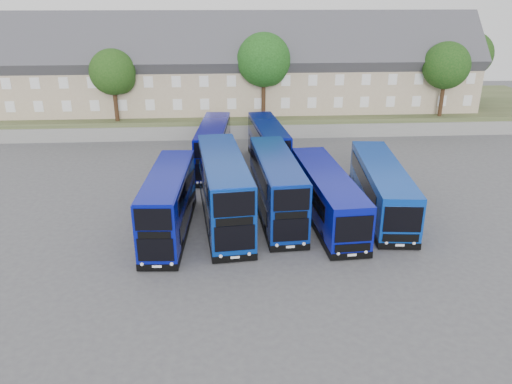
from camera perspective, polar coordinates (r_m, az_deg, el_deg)
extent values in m
plane|color=#4D4D52|center=(32.91, 0.91, -5.27)|extent=(120.00, 120.00, 0.00)
cube|color=slate|center=(55.12, -1.12, 6.85)|extent=(70.00, 0.40, 1.50)
cube|color=#3E4C2A|center=(64.77, -1.55, 9.34)|extent=(80.00, 20.00, 2.00)
cube|color=tan|center=(63.78, -23.95, 10.99)|extent=(6.00, 8.00, 6.00)
cube|color=#3E3E43|center=(63.38, -24.37, 13.64)|extent=(6.00, 10.40, 10.40)
cube|color=brown|center=(62.58, -23.59, 17.24)|extent=(0.60, 0.90, 1.40)
cube|color=tan|center=(62.01, -18.64, 11.44)|extent=(6.00, 8.00, 6.00)
cube|color=#3E3E43|center=(61.60, -18.98, 14.18)|extent=(6.00, 10.40, 10.40)
cube|color=brown|center=(60.92, -18.01, 17.87)|extent=(0.60, 0.90, 1.40)
cube|color=tan|center=(60.79, -13.05, 11.82)|extent=(6.00, 8.00, 6.00)
cube|color=#3E3E43|center=(60.37, -13.30, 14.62)|extent=(6.00, 10.40, 10.40)
cube|color=brown|center=(59.82, -12.14, 18.36)|extent=(0.60, 0.90, 1.40)
cube|color=tan|center=(60.14, -7.28, 12.09)|extent=(6.00, 8.00, 6.00)
cube|color=#3E3E43|center=(59.71, -7.42, 14.93)|extent=(6.00, 10.40, 10.40)
cube|color=brown|center=(59.32, -6.08, 18.67)|extent=(0.60, 0.90, 1.40)
cube|color=tan|center=(60.08, -1.43, 12.25)|extent=(6.00, 8.00, 6.00)
cube|color=#3E3E43|center=(59.66, -1.46, 15.09)|extent=(6.00, 10.40, 10.40)
cube|color=brown|center=(59.41, 0.03, 18.79)|extent=(0.60, 0.90, 1.40)
cube|color=tan|center=(60.62, 4.38, 12.28)|extent=(6.00, 8.00, 6.00)
cube|color=#3E3E43|center=(60.20, 4.46, 15.10)|extent=(6.00, 10.40, 10.40)
cube|color=brown|center=(60.11, 6.07, 18.71)|extent=(0.60, 0.90, 1.40)
cube|color=tan|center=(61.75, 10.03, 12.19)|extent=(6.00, 8.00, 6.00)
cube|color=#3E3E43|center=(61.33, 10.22, 14.95)|extent=(6.00, 10.40, 10.40)
cube|color=brown|center=(61.39, 11.90, 18.45)|extent=(0.60, 0.90, 1.40)
cube|color=tan|center=(63.42, 15.42, 12.00)|extent=(6.00, 8.00, 6.00)
cube|color=#3E3E43|center=(63.02, 15.70, 14.68)|extent=(6.00, 10.40, 10.40)
cube|color=brown|center=(63.21, 17.42, 18.04)|extent=(0.60, 0.90, 1.40)
cube|color=tan|center=(65.60, 20.49, 11.73)|extent=(6.00, 8.00, 6.00)
cube|color=#3E3E43|center=(65.21, 20.84, 14.31)|extent=(6.00, 10.40, 10.40)
cube|color=brown|center=(65.54, 22.56, 17.51)|extent=(0.60, 0.90, 1.40)
cube|color=#071090|center=(33.23, -9.95, -1.05)|extent=(2.94, 10.51, 3.81)
cube|color=black|center=(34.02, -9.74, -4.08)|extent=(2.98, 10.55, 0.45)
cube|color=black|center=(28.92, -11.41, -6.52)|extent=(2.06, 0.17, 1.42)
cube|color=black|center=(28.08, -11.69, -3.12)|extent=(2.06, 0.17, 1.32)
cylinder|color=black|center=(31.49, -12.43, -6.12)|extent=(0.36, 1.02, 1.00)
cube|color=navy|center=(34.26, -3.70, 0.47)|extent=(3.83, 12.03, 4.38)
cube|color=black|center=(35.13, -3.62, -2.93)|extent=(3.88, 12.07, 0.45)
cube|color=black|center=(29.22, -2.44, -5.31)|extent=(2.38, 0.29, 1.61)
cube|color=black|center=(28.31, -2.51, -1.44)|extent=(2.38, 0.29, 1.50)
cylinder|color=black|center=(31.63, -5.07, -5.52)|extent=(0.40, 1.02, 1.00)
cube|color=navy|center=(35.15, 2.36, 0.77)|extent=(3.10, 11.08, 4.03)
cube|color=black|center=(35.95, 2.31, -2.31)|extent=(3.15, 11.12, 0.45)
cube|color=black|center=(30.51, 4.00, -4.37)|extent=(2.19, 0.18, 1.49)
cube|color=black|center=(29.69, 4.10, -0.92)|extent=(2.19, 0.18, 1.39)
cylinder|color=black|center=(32.77, 1.34, -4.41)|extent=(0.36, 1.02, 1.00)
cube|color=#070A81|center=(45.22, -4.87, 5.34)|extent=(3.21, 10.37, 3.73)
cube|color=black|center=(45.80, -4.80, 3.04)|extent=(3.25, 10.42, 0.45)
cube|color=black|center=(40.60, -5.57, 2.23)|extent=(2.02, 0.24, 1.39)
cube|color=black|center=(40.02, -5.67, 4.73)|extent=(2.02, 0.24, 1.30)
cylinder|color=black|center=(43.13, -6.53, 2.05)|extent=(0.39, 1.02, 1.00)
cube|color=#060F78|center=(45.66, 1.39, 5.53)|extent=(3.12, 10.18, 3.66)
cube|color=black|center=(46.22, 1.37, 3.29)|extent=(3.16, 10.22, 0.45)
cube|color=black|center=(41.17, 2.59, 2.55)|extent=(1.98, 0.23, 1.37)
cube|color=black|center=(40.61, 2.63, 4.98)|extent=(1.98, 0.23, 1.28)
cylinder|color=black|center=(43.38, 0.72, 2.31)|extent=(0.38, 1.02, 1.00)
cube|color=#080F98|center=(35.34, 8.06, -0.17)|extent=(3.34, 12.52, 3.05)
cube|color=black|center=(35.95, 7.93, -2.50)|extent=(3.39, 12.56, 0.45)
cube|color=black|center=(29.82, 11.15, -4.19)|extent=(2.28, 0.20, 1.65)
cylinder|color=black|center=(32.12, 7.79, -5.20)|extent=(0.36, 1.02, 1.00)
cube|color=#0938A7|center=(37.43, 14.15, 0.69)|extent=(3.85, 12.83, 3.12)
cube|color=black|center=(38.02, 13.93, -1.58)|extent=(3.90, 12.87, 0.45)
cube|color=black|center=(31.65, 16.45, -3.04)|extent=(2.33, 0.29, 1.68)
cylinder|color=black|center=(34.04, 13.38, -4.00)|extent=(0.40, 1.02, 1.00)
cylinder|color=#382314|center=(56.52, -15.73, 9.68)|extent=(0.44, 0.44, 3.75)
sphere|color=#193D10|center=(55.95, -16.09, 13.05)|extent=(4.80, 4.80, 4.80)
sphere|color=#193D10|center=(56.33, -15.32, 12.41)|extent=(3.30, 3.30, 3.30)
cylinder|color=#382314|center=(55.92, 0.86, 10.75)|extent=(0.44, 0.44, 4.50)
sphere|color=#153C10|center=(55.28, 0.89, 14.87)|extent=(5.76, 5.76, 5.76)
sphere|color=#153C10|center=(55.85, 1.48, 14.01)|extent=(3.96, 3.96, 3.96)
cylinder|color=#382314|center=(60.46, 20.46, 10.01)|extent=(0.44, 0.44, 4.00)
sphere|color=#0F370F|center=(59.91, 20.92, 13.36)|extent=(5.12, 5.12, 5.12)
sphere|color=#0F370F|center=(60.63, 21.20, 12.64)|extent=(3.52, 3.52, 3.52)
cylinder|color=#382314|center=(69.21, 22.82, 11.13)|extent=(0.44, 0.44, 4.25)
sphere|color=#0F350E|center=(68.72, 23.30, 14.25)|extent=(5.44, 5.44, 5.44)
sphere|color=#0F350E|center=(69.43, 23.50, 13.57)|extent=(3.74, 3.74, 3.74)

